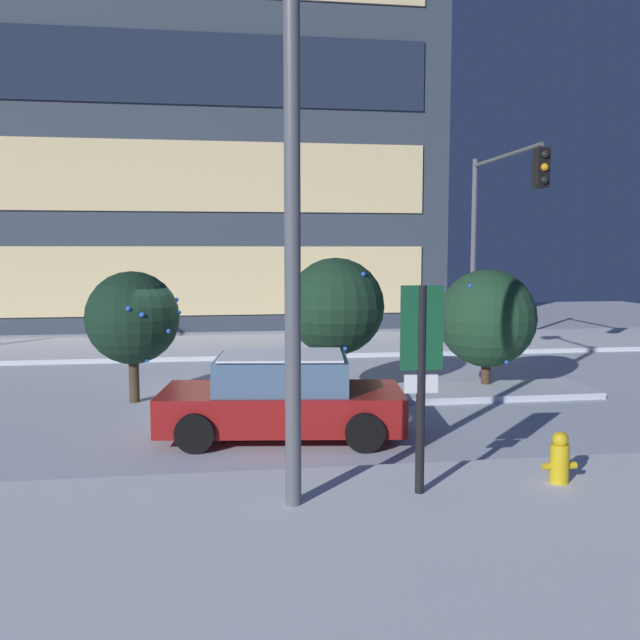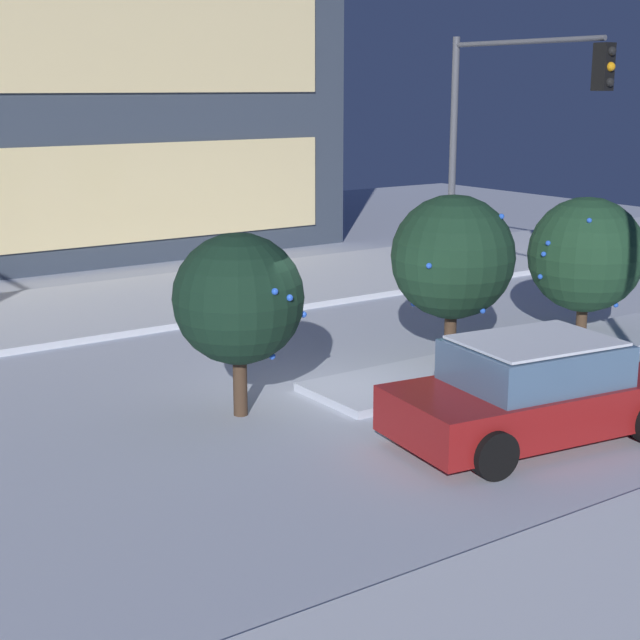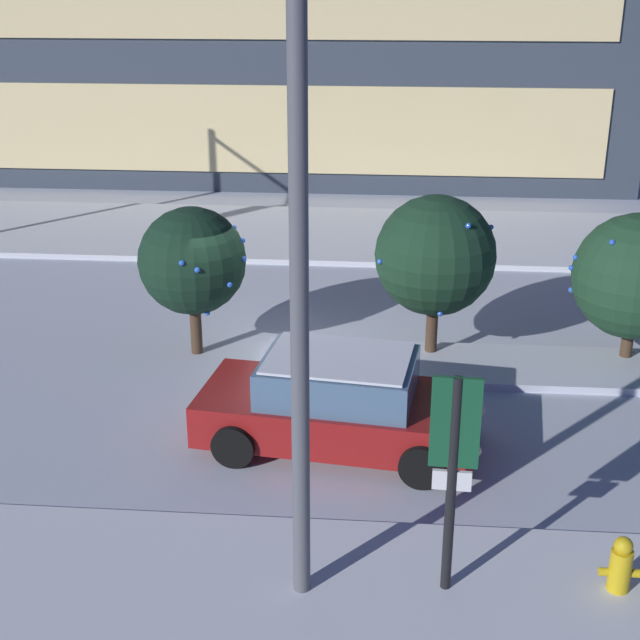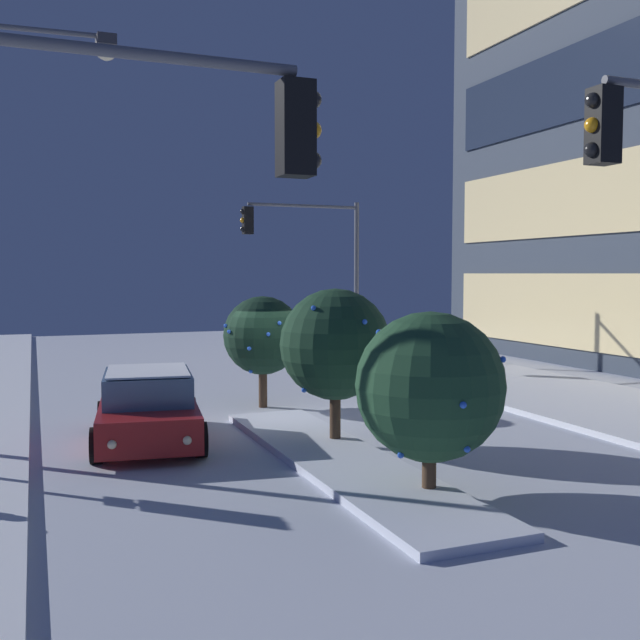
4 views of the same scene
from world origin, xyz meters
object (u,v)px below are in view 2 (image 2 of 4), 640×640
decorated_tree_median (586,255)px  decorated_tree_right_of_median (453,257)px  traffic_light_corner_far_right (511,113)px  car_near (534,392)px  decorated_tree_left_of_median (238,299)px

decorated_tree_median → decorated_tree_right_of_median: bearing=-179.3°
traffic_light_corner_far_right → decorated_tree_median: traffic_light_corner_far_right is taller
traffic_light_corner_far_right → decorated_tree_right_of_median: traffic_light_corner_far_right is taller
traffic_light_corner_far_right → decorated_tree_median: size_ratio=2.16×
car_near → decorated_tree_median: bearing=41.6°
decorated_tree_median → decorated_tree_right_of_median: size_ratio=0.91×
decorated_tree_left_of_median → decorated_tree_median: bearing=1.2°
traffic_light_corner_far_right → decorated_tree_right_of_median: 7.32m
traffic_light_corner_far_right → decorated_tree_median: 5.25m
decorated_tree_left_of_median → decorated_tree_right_of_median: (4.47, 0.13, 0.18)m
decorated_tree_left_of_median → decorated_tree_right_of_median: decorated_tree_right_of_median is taller
car_near → decorated_tree_median: decorated_tree_median is taller
traffic_light_corner_far_right → decorated_tree_left_of_median: 11.19m
car_near → decorated_tree_right_of_median: decorated_tree_right_of_median is taller
decorated_tree_right_of_median → decorated_tree_left_of_median: bearing=-178.3°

